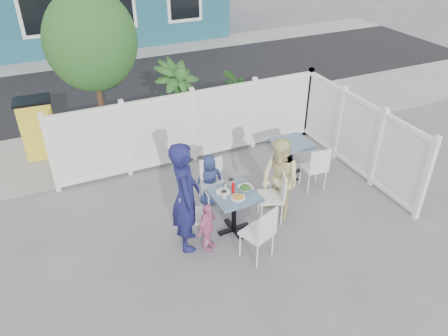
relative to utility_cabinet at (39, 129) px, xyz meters
name	(u,v)px	position (x,y,z in m)	size (l,w,h in m)	color
ground	(238,223)	(2.91, -4.00, -0.65)	(80.00, 80.00, 0.00)	slate
near_sidewalk	(170,133)	(2.91, -0.20, -0.64)	(24.00, 2.60, 0.01)	gray
street	(132,83)	(2.91, 3.50, -0.64)	(24.00, 5.00, 0.01)	black
far_sidewalk	(111,55)	(2.91, 6.60, -0.64)	(24.00, 1.60, 0.01)	gray
fence_back	(193,128)	(3.01, -1.60, 0.14)	(5.86, 0.08, 1.60)	white
fence_right	(357,137)	(5.91, -3.40, 0.14)	(0.08, 3.66, 1.60)	white
tree	(91,41)	(1.31, -0.70, 1.95)	(1.80, 1.62, 3.59)	#382316
utility_cabinet	(39,129)	(0.00, 0.00, 0.00)	(0.70, 0.50, 1.29)	yellow
potted_shrub_a	(177,107)	(2.91, -0.90, 0.36)	(1.13, 1.13, 2.01)	#23511F
potted_shrub_b	(249,104)	(4.66, -1.00, 0.13)	(1.40, 1.22, 1.56)	#23511F
main_table	(234,202)	(2.76, -4.14, -0.04)	(0.77, 0.77, 0.78)	#395777
spare_table	(292,150)	(4.62, -2.98, -0.06)	(0.72, 0.72, 0.76)	#395777
chair_left	(189,211)	(1.98, -4.04, -0.06)	(0.56, 0.58, 1.01)	white
chair_right	(276,193)	(3.57, -4.14, -0.08)	(0.56, 0.56, 0.97)	white
chair_back	(213,181)	(2.73, -3.33, -0.09)	(0.46, 0.44, 0.96)	white
chair_near	(261,231)	(2.84, -4.94, -0.08)	(0.57, 0.56, 0.98)	white
chair_spare	(316,166)	(4.75, -3.67, -0.10)	(0.47, 0.45, 0.94)	white
man	(186,197)	(1.91, -4.12, 0.31)	(0.70, 0.46, 1.92)	#171A4F
woman	(280,180)	(3.66, -4.09, 0.13)	(0.75, 0.59, 1.55)	#DFC147
boy	(210,180)	(2.70, -3.21, -0.13)	(0.50, 0.33, 1.02)	navy
toddler	(207,227)	(2.17, -4.37, -0.20)	(0.52, 0.22, 0.88)	pink
plate_main	(238,198)	(2.76, -4.28, 0.14)	(0.24, 0.24, 0.02)	white
plate_side	(223,192)	(2.61, -4.03, 0.14)	(0.24, 0.24, 0.02)	white
salad_bowl	(245,188)	(2.98, -4.12, 0.16)	(0.24, 0.24, 0.06)	white
coffee_cup_a	(224,195)	(2.56, -4.18, 0.20)	(0.08, 0.08, 0.13)	beige
coffee_cup_b	(231,183)	(2.81, -3.91, 0.20)	(0.09, 0.09, 0.13)	beige
ketchup_bottle	(233,188)	(2.76, -4.09, 0.22)	(0.05, 0.05, 0.18)	#B8050A
salt_shaker	(225,186)	(2.70, -3.90, 0.17)	(0.03, 0.03, 0.07)	white
pepper_shaker	(224,185)	(2.70, -3.88, 0.17)	(0.03, 0.03, 0.07)	black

